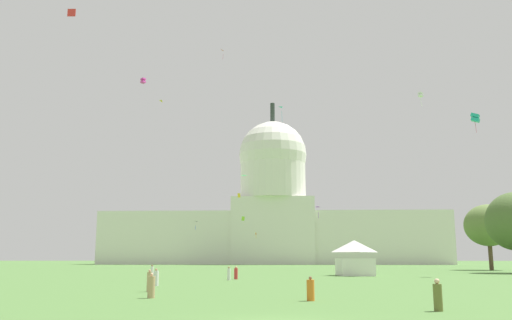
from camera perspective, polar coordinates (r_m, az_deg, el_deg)
name	(u,v)px	position (r m, az deg, el deg)	size (l,w,h in m)	color
capitol_building	(273,213)	(205.09, 1.84, -5.69)	(130.29, 26.20, 62.81)	silver
event_tent	(355,258)	(79.39, 10.48, -10.25)	(5.44, 6.24, 5.02)	white
tree_east_near	(488,225)	(121.96, 23.56, -6.42)	(11.32, 10.83, 13.53)	brown
person_tan_edge_west	(149,281)	(42.59, -11.32, -12.61)	(0.46, 0.46, 1.67)	tan
person_red_near_tree_west	(236,273)	(65.30, -2.16, -12.01)	(0.61, 0.61, 1.54)	red
person_white_edge_east	(152,271)	(78.62, -11.05, -11.54)	(0.44, 0.44, 1.55)	silver
person_white_mid_left	(229,274)	(62.67, -2.91, -12.06)	(0.38, 0.38, 1.55)	silver
person_white_front_left	(156,278)	(50.99, -10.63, -12.29)	(0.68, 0.68, 1.58)	silver
person_tan_front_right	(151,287)	(35.93, -11.12, -13.15)	(0.65, 0.65, 1.58)	tan
person_orange_back_right	(311,290)	(33.27, 5.85, -13.64)	(0.50, 0.50, 1.45)	orange
person_olive_aisle_center	(438,296)	(28.28, 18.85, -13.63)	(0.56, 0.56, 1.56)	olive
kite_yellow_mid	(239,195)	(186.09, -1.83, -3.80)	(1.05, 0.41, 1.56)	yellow
kite_white_mid	(421,95)	(95.11, 17.16, 6.67)	(0.92, 0.89, 2.58)	white
kite_violet_low	(321,209)	(116.84, 6.91, -5.26)	(1.29, 1.53, 2.01)	purple
kite_black_low	(194,223)	(156.72, -6.62, -6.67)	(1.02, 1.61, 2.21)	black
kite_turquoise_mid	(475,118)	(84.93, 22.37, 4.19)	(1.56, 1.52, 2.97)	teal
kite_red_mid	(72,13)	(69.74, -19.10, 14.65)	(1.07, 0.25, 0.98)	red
kite_magenta_high	(143,81)	(150.82, -11.96, 8.29)	(1.54, 1.52, 1.42)	#D1339E
kite_lime_low	(243,219)	(170.73, -1.39, -6.27)	(1.10, 0.46, 1.42)	#8CD133
kite_orange_low	(256,234)	(178.88, -0.02, -7.91)	(0.51, 1.12, 2.08)	orange
kite_green_mid	(244,177)	(120.86, -1.32, -1.83)	(1.28, 0.63, 0.30)	green
kite_pink_high	(224,52)	(148.52, -3.44, 11.41)	(1.04, 1.47, 2.20)	pink
kite_gold_high	(159,102)	(125.71, -10.32, 6.14)	(1.03, 1.74, 0.41)	gold
kite_cyan_high	(282,109)	(153.79, 2.84, 5.48)	(1.52, 1.73, 4.19)	#33BCDB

